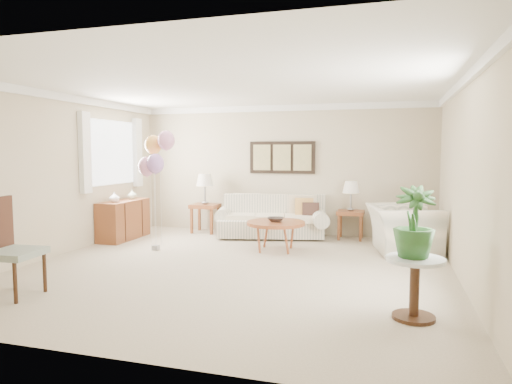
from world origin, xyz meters
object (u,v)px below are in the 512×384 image
coffee_table (276,224)px  accent_chair (7,245)px  balloon_cluster (155,155)px  sofa (272,221)px  armchair (403,229)px

coffee_table → accent_chair: size_ratio=0.86×
coffee_table → balloon_cluster: bearing=-165.4°
sofa → coffee_table: bearing=-72.3°
coffee_table → balloon_cluster: (-1.95, -0.51, 1.16)m
coffee_table → accent_chair: (-2.40, -3.20, 0.13)m
sofa → balloon_cluster: (-1.56, -1.72, 1.30)m
armchair → balloon_cluster: balloon_cluster is taller
accent_chair → coffee_table: bearing=53.1°
balloon_cluster → sofa: bearing=47.7°
sofa → coffee_table: sofa is taller
armchair → balloon_cluster: size_ratio=0.59×
sofa → armchair: size_ratio=2.01×
accent_chair → balloon_cluster: bearing=80.6°
accent_chair → balloon_cluster: balloon_cluster is taller
armchair → accent_chair: bearing=117.4°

